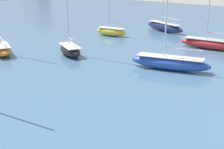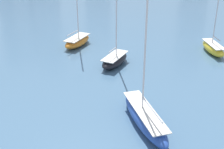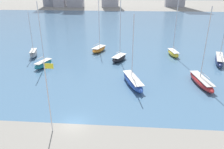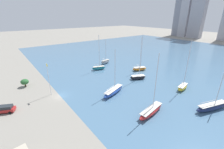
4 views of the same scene
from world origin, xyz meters
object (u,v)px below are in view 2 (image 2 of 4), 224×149
at_px(sailboat_blue, 145,117).
at_px(sailboat_yellow, 213,47).
at_px(sailboat_orange, 77,41).
at_px(sailboat_black, 115,59).

relative_size(sailboat_blue, sailboat_yellow, 0.87).
xyz_separation_m(sailboat_orange, sailboat_black, (6.52, -7.86, 0.01)).
bearing_deg(sailboat_blue, sailboat_black, 84.72).
xyz_separation_m(sailboat_blue, sailboat_black, (-3.50, 14.88, -0.02)).
bearing_deg(sailboat_orange, sailboat_yellow, 15.64).
distance_m(sailboat_blue, sailboat_orange, 24.85).
height_order(sailboat_blue, sailboat_yellow, sailboat_yellow).
relative_size(sailboat_yellow, sailboat_orange, 1.05).
bearing_deg(sailboat_yellow, sailboat_black, -170.87).
bearing_deg(sailboat_orange, sailboat_blue, -44.22).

